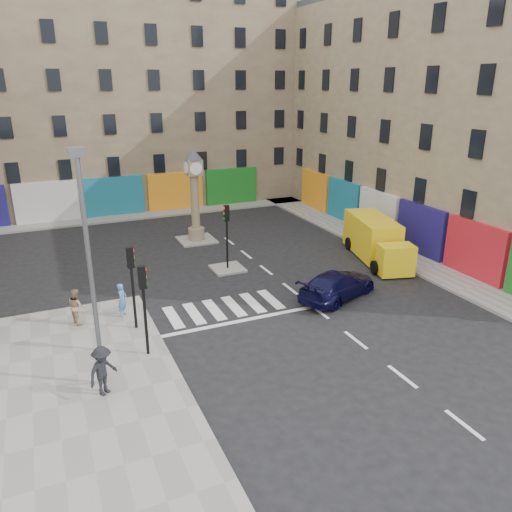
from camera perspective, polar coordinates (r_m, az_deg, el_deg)
ground at (r=23.20m, az=8.51°, el=-7.30°), size 120.00×120.00×0.00m
sidewalk_left at (r=18.50m, az=-19.18°, el=-15.55°), size 7.00×16.00×0.15m
sidewalk_right at (r=35.47m, az=11.96°, el=2.14°), size 2.60×30.00×0.15m
sidewalk_far at (r=41.55m, az=-12.83°, el=4.61°), size 32.00×2.40×0.15m
island_near at (r=28.94m, az=-3.26°, el=-1.44°), size 1.80×1.80×0.12m
island_far at (r=34.33m, az=-6.80°, el=1.83°), size 2.40×2.40×0.12m
building_right at (r=38.09m, az=20.84°, el=14.67°), size 10.00×30.00×16.00m
building_far at (r=46.01m, az=-15.15°, el=16.47°), size 32.00×10.00×17.00m
traffic_light_left_near at (r=19.45m, az=-12.73°, el=-4.51°), size 0.28×0.22×3.70m
traffic_light_left_far at (r=21.64m, az=-14.01°, el=-2.11°), size 0.28×0.22×3.70m
traffic_light_island at (r=28.14m, az=-3.36°, el=3.38°), size 0.28×0.22×3.70m
lamp_post at (r=17.15m, az=-18.52°, el=-0.54°), size 0.50×0.25×8.30m
clock_pillar at (r=33.44m, az=-7.04°, el=7.54°), size 1.20×1.20×6.10m
navy_sedan at (r=25.32m, az=9.30°, el=-3.28°), size 5.14×3.60×1.38m
yellow_van at (r=31.21m, az=13.52°, el=1.82°), size 3.60×6.92×2.41m
pedestrian_blue at (r=23.58m, az=-15.03°, el=-4.84°), size 0.61×0.68×1.56m
pedestrian_tan at (r=23.48m, az=-19.81°, el=-5.40°), size 0.79×0.91×1.61m
pedestrian_dark at (r=18.11m, az=-17.11°, el=-12.42°), size 1.33×1.24×1.80m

